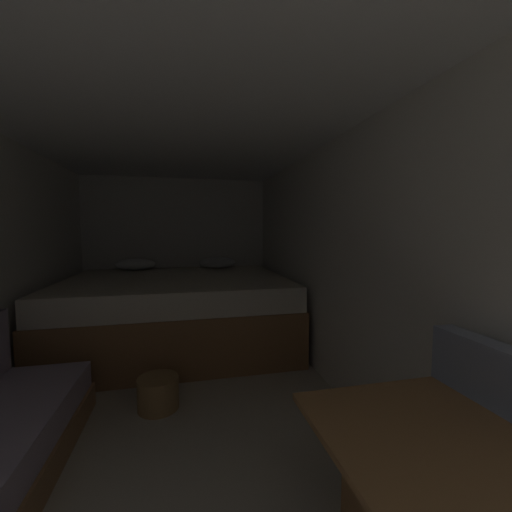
{
  "coord_description": "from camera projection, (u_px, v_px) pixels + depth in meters",
  "views": [
    {
      "loc": [
        0.07,
        -0.46,
        1.37
      ],
      "look_at": [
        0.75,
        2.46,
        1.12
      ],
      "focal_mm": 22.32,
      "sensor_mm": 36.0,
      "label": 1
    }
  ],
  "objects": [
    {
      "name": "wall_right",
      "position": [
        343.0,
        267.0,
        2.59
      ],
      "size": [
        0.05,
        5.12,
        2.13
      ],
      "primitive_type": "cube",
      "color": "silver",
      "rests_on": "ground"
    },
    {
      "name": "ground_plane",
      "position": [
        176.0,
        414.0,
        2.37
      ],
      "size": [
        7.12,
        7.12,
        0.0
      ],
      "primitive_type": "plane",
      "color": "#B2A893"
    },
    {
      "name": "dinette_table",
      "position": [
        424.0,
        464.0,
        1.02
      ],
      "size": [
        0.65,
        0.68,
        0.72
      ],
      "color": "olive",
      "rests_on": "ground"
    },
    {
      "name": "wicker_basket",
      "position": [
        158.0,
        393.0,
        2.44
      ],
      "size": [
        0.31,
        0.31,
        0.24
      ],
      "color": "olive",
      "rests_on": "ground"
    },
    {
      "name": "bed",
      "position": [
        178.0,
        310.0,
        3.8
      ],
      "size": [
        2.51,
        2.02,
        0.97
      ],
      "color": "olive",
      "rests_on": "ground"
    },
    {
      "name": "wall_back",
      "position": [
        178.0,
        250.0,
        4.79
      ],
      "size": [
        2.73,
        0.05,
        2.13
      ],
      "primitive_type": "cube",
      "color": "silver",
      "rests_on": "ground"
    },
    {
      "name": "ceiling_slab",
      "position": [
        170.0,
        116.0,
        2.19
      ],
      "size": [
        2.73,
        5.12,
        0.05
      ],
      "primitive_type": "cube",
      "color": "white",
      "rests_on": "wall_left"
    }
  ]
}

